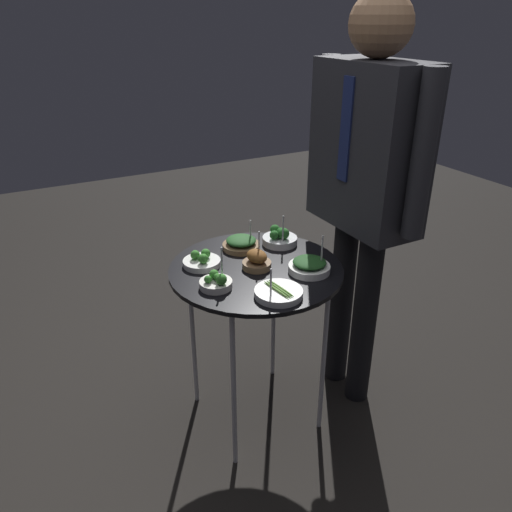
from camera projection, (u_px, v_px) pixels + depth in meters
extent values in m
plane|color=black|center=(256.00, 412.00, 2.35)|extent=(8.00, 8.00, 0.00)
cylinder|color=black|center=(256.00, 269.00, 2.01)|extent=(0.70, 0.70, 0.02)
cylinder|color=#B7B7BC|center=(234.00, 392.00, 1.92)|extent=(0.02, 0.02, 0.75)
cylinder|color=#B7B7BC|center=(193.00, 335.00, 2.26)|extent=(0.02, 0.02, 0.75)
cylinder|color=#B7B7BC|center=(324.00, 359.00, 2.10)|extent=(0.02, 0.02, 0.75)
cylinder|color=#B7B7BC|center=(274.00, 312.00, 2.44)|extent=(0.02, 0.02, 0.75)
cylinder|color=white|center=(202.00, 263.00, 2.02)|extent=(0.15, 0.15, 0.02)
sphere|color=#387F2D|center=(203.00, 259.00, 1.98)|extent=(0.04, 0.04, 0.04)
sphere|color=#387F2D|center=(206.00, 254.00, 2.02)|extent=(0.04, 0.04, 0.04)
sphere|color=#387F2D|center=(195.00, 255.00, 2.01)|extent=(0.04, 0.04, 0.04)
cylinder|color=brown|center=(257.00, 265.00, 2.00)|extent=(0.12, 0.12, 0.03)
ellipsoid|color=brown|center=(257.00, 256.00, 1.98)|extent=(0.11, 0.09, 0.05)
cylinder|color=#ADADB2|center=(259.00, 248.00, 2.00)|extent=(0.01, 0.01, 0.14)
cylinder|color=brown|center=(241.00, 246.00, 2.16)|extent=(0.16, 0.16, 0.02)
ellipsoid|color=#1E4C1E|center=(241.00, 240.00, 2.15)|extent=(0.13, 0.13, 0.03)
cylinder|color=#ADADB2|center=(250.00, 233.00, 2.16)|extent=(0.01, 0.01, 0.12)
cylinder|color=white|center=(279.00, 293.00, 1.80)|extent=(0.18, 0.18, 0.02)
ellipsoid|color=#5B8938|center=(276.00, 290.00, 1.79)|extent=(0.15, 0.03, 0.01)
ellipsoid|color=#5B8938|center=(279.00, 289.00, 1.79)|extent=(0.15, 0.03, 0.01)
ellipsoid|color=#5B8938|center=(281.00, 288.00, 1.80)|extent=(0.15, 0.03, 0.01)
cylinder|color=#ADADB2|center=(271.00, 285.00, 1.74)|extent=(0.01, 0.01, 0.13)
cylinder|color=silver|center=(216.00, 284.00, 1.86)|extent=(0.12, 0.12, 0.03)
sphere|color=#387F2D|center=(221.00, 279.00, 1.82)|extent=(0.04, 0.04, 0.04)
sphere|color=#387F2D|center=(217.00, 277.00, 1.85)|extent=(0.03, 0.03, 0.03)
sphere|color=#387F2D|center=(214.00, 274.00, 1.86)|extent=(0.04, 0.04, 0.04)
sphere|color=#387F2D|center=(208.00, 279.00, 1.83)|extent=(0.03, 0.03, 0.03)
cylinder|color=#ADADB2|center=(222.00, 266.00, 1.85)|extent=(0.01, 0.01, 0.15)
cylinder|color=white|center=(309.00, 268.00, 1.97)|extent=(0.17, 0.17, 0.03)
ellipsoid|color=#194219|center=(310.00, 262.00, 1.96)|extent=(0.13, 0.13, 0.03)
cylinder|color=#ADADB2|center=(322.00, 254.00, 1.94)|extent=(0.01, 0.01, 0.15)
cylinder|color=silver|center=(280.00, 240.00, 2.20)|extent=(0.15, 0.15, 0.03)
sphere|color=#236023|center=(284.00, 234.00, 2.17)|extent=(0.05, 0.05, 0.05)
sphere|color=#236023|center=(281.00, 232.00, 2.19)|extent=(0.04, 0.04, 0.04)
sphere|color=#236023|center=(275.00, 230.00, 2.22)|extent=(0.04, 0.04, 0.04)
sphere|color=#236023|center=(274.00, 235.00, 2.17)|extent=(0.04, 0.04, 0.04)
cylinder|color=#ADADB2|center=(283.00, 232.00, 2.14)|extent=(0.01, 0.01, 0.15)
cylinder|color=black|center=(341.00, 302.00, 2.40)|extent=(0.11, 0.11, 0.88)
cylinder|color=black|center=(364.00, 319.00, 2.26)|extent=(0.11, 0.11, 0.88)
cube|color=#28282D|center=(369.00, 147.00, 1.99)|extent=(0.49, 0.24, 0.66)
cube|color=navy|center=(346.00, 131.00, 1.91)|extent=(0.06, 0.01, 0.39)
cylinder|color=#28282D|center=(327.00, 128.00, 2.21)|extent=(0.08, 0.08, 0.61)
cylinder|color=#28282D|center=(423.00, 157.00, 1.75)|extent=(0.08, 0.08, 0.61)
sphere|color=#8C6647|center=(381.00, 24.00, 1.80)|extent=(0.24, 0.24, 0.24)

